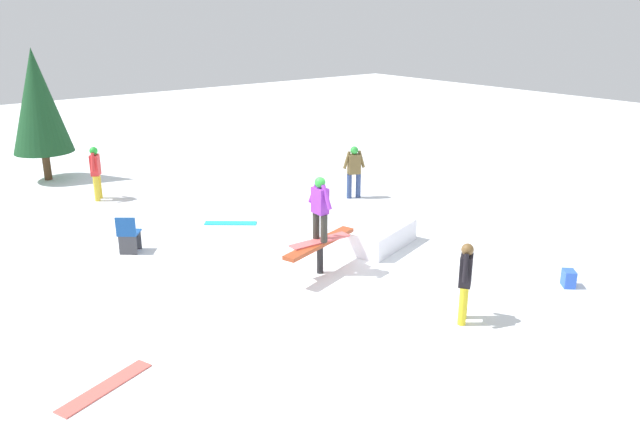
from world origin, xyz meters
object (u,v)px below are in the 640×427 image
object	(u,v)px
bystander_black	(465,278)
main_rider_on_rail	(320,210)
folding_chair	(129,235)
pine_tree_far	(38,101)
loose_snowboard_cyan	(231,223)
bystander_red	(96,170)
bystander_brown	(354,169)
rail_feature	(320,246)
loose_snowboard_coral	(105,387)
backpack_on_snow	(569,278)

from	to	relation	value
bystander_black	main_rider_on_rail	bearing A→B (deg)	66.67
folding_chair	pine_tree_far	world-z (taller)	pine_tree_far
bystander_black	loose_snowboard_cyan	xyz separation A→B (m)	(0.48, -7.08, -0.80)
main_rider_on_rail	bystander_red	bearing A→B (deg)	-75.90
bystander_brown	folding_chair	size ratio (longest dim) A/B	1.72
rail_feature	loose_snowboard_coral	world-z (taller)	rail_feature
main_rider_on_rail	bystander_brown	world-z (taller)	main_rider_on_rail
bystander_brown	loose_snowboard_cyan	bearing A→B (deg)	-160.76
loose_snowboard_coral	backpack_on_snow	xyz separation A→B (m)	(-8.44, 2.28, 0.16)
main_rider_on_rail	pine_tree_far	bearing A→B (deg)	-76.88
bystander_red	loose_snowboard_coral	size ratio (longest dim) A/B	1.00
rail_feature	bystander_black	xyz separation A→B (m)	(-0.64, 3.21, 0.23)
rail_feature	main_rider_on_rail	size ratio (longest dim) A/B	1.55
loose_snowboard_coral	folding_chair	bearing A→B (deg)	43.82
main_rider_on_rail	bystander_black	distance (m)	3.32
loose_snowboard_cyan	folding_chair	bearing A→B (deg)	-133.99
loose_snowboard_cyan	bystander_red	bearing A→B (deg)	153.39
rail_feature	loose_snowboard_cyan	bearing A→B (deg)	-108.75
loose_snowboard_coral	bystander_black	bearing A→B (deg)	-38.60
backpack_on_snow	loose_snowboard_coral	bearing A→B (deg)	117.66
loose_snowboard_cyan	pine_tree_far	distance (m)	8.16
bystander_red	bystander_black	bearing A→B (deg)	44.57
loose_snowboard_coral	rail_feature	bearing A→B (deg)	-5.45
backpack_on_snow	bystander_black	bearing A→B (deg)	125.02
folding_chair	loose_snowboard_coral	bearing A→B (deg)	103.25
bystander_brown	pine_tree_far	world-z (taller)	pine_tree_far
rail_feature	folding_chair	size ratio (longest dim) A/B	2.44
main_rider_on_rail	loose_snowboard_cyan	world-z (taller)	main_rider_on_rail
backpack_on_snow	loose_snowboard_cyan	bearing A→B (deg)	66.38
main_rider_on_rail	bystander_black	world-z (taller)	main_rider_on_rail
rail_feature	bystander_brown	bearing A→B (deg)	-155.21
bystander_red	loose_snowboard_cyan	bearing A→B (deg)	56.70
loose_snowboard_coral	folding_chair	size ratio (longest dim) A/B	1.76
bystander_black	pine_tree_far	bearing A→B (deg)	66.44
loose_snowboard_cyan	backpack_on_snow	bearing A→B (deg)	-26.89
loose_snowboard_coral	loose_snowboard_cyan	distance (m)	7.32
bystander_black	folding_chair	xyz separation A→B (m)	(3.28, -6.76, -0.40)
loose_snowboard_coral	pine_tree_far	world-z (taller)	pine_tree_far
folding_chair	backpack_on_snow	distance (m)	9.36
bystander_red	folding_chair	size ratio (longest dim) A/B	1.75
bystander_brown	loose_snowboard_cyan	size ratio (longest dim) A/B	1.15
bystander_black	folding_chair	distance (m)	7.52
loose_snowboard_coral	backpack_on_snow	bearing A→B (deg)	-35.15
rail_feature	backpack_on_snow	xyz separation A→B (m)	(-3.41, 3.59, -0.42)
loose_snowboard_cyan	backpack_on_snow	size ratio (longest dim) A/B	3.89
bystander_brown	loose_snowboard_coral	distance (m)	10.46
bystander_brown	bystander_red	distance (m)	7.35
bystander_red	folding_chair	xyz separation A→B (m)	(0.93, 4.53, -0.45)
rail_feature	loose_snowboard_coral	distance (m)	5.22
main_rider_on_rail	backpack_on_snow	distance (m)	5.10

